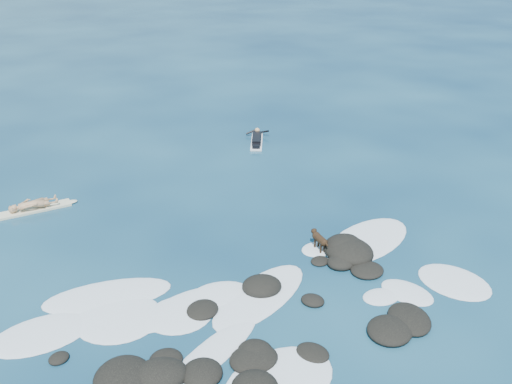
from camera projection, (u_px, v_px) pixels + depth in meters
ground at (277, 283)px, 16.85m from camera, size 160.00×160.00×0.00m
reef_rocks at (286, 308)px, 15.58m from camera, size 10.37×5.42×0.63m
breaking_foam at (238, 312)px, 15.60m from camera, size 13.89×7.78×0.12m
standing_surfer_rig at (31, 193)px, 20.72m from camera, size 3.16×0.76×1.80m
paddling_surfer_rig at (257, 139)px, 27.38m from camera, size 1.89×2.35×0.45m
dog at (319, 239)px, 18.34m from camera, size 0.35×1.04×0.66m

